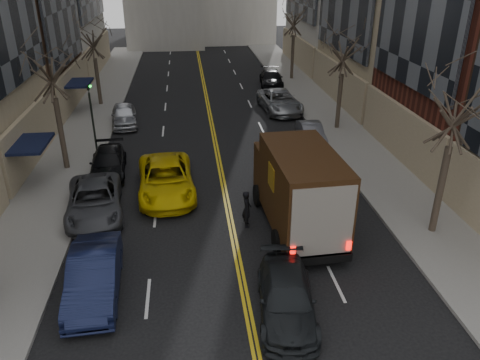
% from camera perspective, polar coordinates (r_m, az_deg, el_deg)
% --- Properties ---
extents(sidewalk_left, '(4.00, 66.00, 0.15)m').
position_cam_1_polar(sidewalk_left, '(35.23, -18.31, 5.98)').
color(sidewalk_left, slate).
rests_on(sidewalk_left, ground).
extents(sidewalk_right, '(4.00, 66.00, 0.15)m').
position_cam_1_polar(sidewalk_right, '(36.12, 11.05, 7.28)').
color(sidewalk_right, slate).
rests_on(sidewalk_right, ground).
extents(tree_lf_mid, '(3.20, 3.20, 8.91)m').
position_cam_1_polar(tree_lf_mid, '(26.99, -22.44, 14.08)').
color(tree_lf_mid, '#382D23').
rests_on(tree_lf_mid, sidewalk_left).
extents(tree_lf_far, '(3.20, 3.20, 8.12)m').
position_cam_1_polar(tree_lf_far, '(39.63, -17.69, 17.05)').
color(tree_lf_far, '#382D23').
rests_on(tree_lf_far, sidewalk_left).
extents(tree_rt_near, '(3.20, 3.20, 8.71)m').
position_cam_1_polar(tree_rt_near, '(20.27, 25.31, 9.85)').
color(tree_rt_near, '#382D23').
rests_on(tree_rt_near, sidewalk_right).
extents(tree_rt_mid, '(3.20, 3.20, 8.32)m').
position_cam_1_polar(tree_rt_mid, '(32.80, 12.66, 16.30)').
color(tree_rt_mid, '#382D23').
rests_on(tree_rt_mid, sidewalk_right).
extents(tree_rt_far, '(3.20, 3.20, 9.11)m').
position_cam_1_polar(tree_rt_far, '(47.07, 6.69, 20.07)').
color(tree_rt_far, '#382D23').
rests_on(tree_rt_far, sidewalk_right).
extents(traffic_signal, '(0.29, 0.26, 4.70)m').
position_cam_1_polar(traffic_signal, '(29.42, -17.64, 7.98)').
color(traffic_signal, black).
rests_on(traffic_signal, sidewalk_left).
extents(ups_truck, '(3.15, 7.19, 3.88)m').
position_cam_1_polar(ups_truck, '(20.61, 7.07, -1.04)').
color(ups_truck, black).
rests_on(ups_truck, ground).
extents(observer_sedan, '(2.41, 4.82, 1.34)m').
position_cam_1_polar(observer_sedan, '(16.43, 5.68, -14.07)').
color(observer_sedan, black).
rests_on(observer_sedan, ground).
extents(taxi, '(3.14, 6.15, 1.66)m').
position_cam_1_polar(taxi, '(24.26, -9.01, 0.14)').
color(taxi, '#D6B609').
rests_on(taxi, ground).
extents(pedestrian, '(0.43, 0.64, 1.74)m').
position_cam_1_polar(pedestrian, '(21.08, 0.84, -3.53)').
color(pedestrian, black).
rests_on(pedestrian, ground).
extents(parked_lf_b, '(1.96, 4.95, 1.60)m').
position_cam_1_polar(parked_lf_b, '(17.88, -17.38, -11.04)').
color(parked_lf_b, '#111736').
rests_on(parked_lf_b, ground).
extents(parked_lf_c, '(3.16, 5.66, 1.50)m').
position_cam_1_polar(parked_lf_c, '(23.07, -17.32, -2.41)').
color(parked_lf_c, '#45474C').
rests_on(parked_lf_c, ground).
extents(parked_lf_d, '(2.18, 4.75, 1.35)m').
position_cam_1_polar(parked_lf_d, '(27.23, -15.78, 2.00)').
color(parked_lf_d, black).
rests_on(parked_lf_d, ground).
extents(parked_lf_e, '(2.28, 4.58, 1.50)m').
position_cam_1_polar(parked_lf_e, '(35.22, -13.94, 7.68)').
color(parked_lf_e, '#B7BAC0').
rests_on(parked_lf_e, ground).
extents(parked_rt_a, '(1.45, 3.90, 1.27)m').
position_cam_1_polar(parked_rt_a, '(31.27, 8.67, 5.69)').
color(parked_rt_a, '#515259').
rests_on(parked_rt_a, ground).
extents(parked_rt_b, '(3.15, 6.02, 1.62)m').
position_cam_1_polar(parked_rt_b, '(37.61, 4.85, 9.56)').
color(parked_rt_b, '#979A9E').
rests_on(parked_rt_b, ground).
extents(parked_rt_c, '(2.56, 5.25, 1.47)m').
position_cam_1_polar(parked_rt_c, '(45.24, 3.82, 12.24)').
color(parked_rt_c, black).
rests_on(parked_rt_c, ground).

